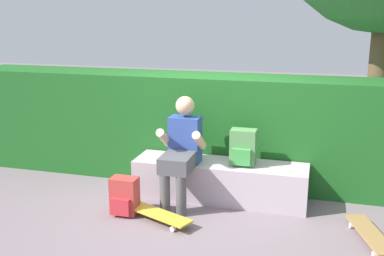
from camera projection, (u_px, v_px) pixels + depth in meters
ground_plane at (213, 209)px, 4.97m from camera, size 24.00×24.00×0.00m
bench_main at (220, 181)px, 5.20m from camera, size 1.95×0.50×0.44m
person_skater at (182, 148)px, 5.00m from camera, size 0.49×0.62×1.19m
skateboard_near_person at (157, 214)px, 4.69m from camera, size 0.81×0.50×0.09m
skateboard_beside_bench at (371, 234)px, 4.26m from camera, size 0.43×0.82×0.09m
backpack_on_bench at (243, 148)px, 5.03m from camera, size 0.28×0.23×0.40m
backpack_on_ground at (124, 197)px, 4.82m from camera, size 0.28×0.23×0.40m
hedge_row at (204, 128)px, 5.77m from camera, size 6.30×0.71×1.33m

